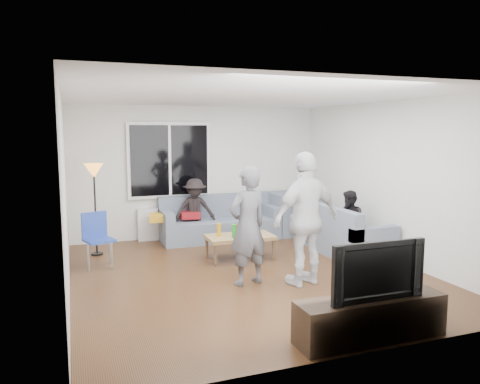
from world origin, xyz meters
name	(u,v)px	position (x,y,z in m)	size (l,w,h in m)	color
floor	(247,275)	(0.00, 0.00, -0.02)	(5.00, 5.50, 0.04)	#56351C
ceiling	(248,95)	(0.00, 0.00, 2.62)	(5.00, 5.50, 0.04)	white
wall_back	(198,172)	(0.00, 2.77, 1.30)	(5.00, 0.04, 2.60)	silver
wall_front	(357,221)	(0.00, -2.77, 1.30)	(5.00, 0.04, 2.60)	silver
wall_left	(63,195)	(-2.52, 0.00, 1.30)	(0.04, 5.50, 2.60)	silver
wall_right	(391,181)	(2.52, 0.00, 1.30)	(0.04, 5.50, 2.60)	silver
window_frame	(169,160)	(-0.60, 2.69, 1.55)	(1.62, 0.06, 1.47)	white
window_glass	(170,160)	(-0.60, 2.65, 1.55)	(1.50, 0.02, 1.35)	black
window_mullion	(170,160)	(-0.60, 2.64, 1.55)	(0.05, 0.03, 1.35)	white
radiator	(171,223)	(-0.60, 2.65, 0.31)	(1.30, 0.12, 0.62)	silver
potted_plant	(197,197)	(-0.08, 2.62, 0.81)	(0.21, 0.17, 0.37)	#3A692A
vase	(163,204)	(-0.75, 2.62, 0.70)	(0.15, 0.15, 0.16)	white
sofa_back_section	(220,218)	(0.29, 2.27, 0.42)	(2.30, 0.85, 0.85)	slate
sofa_right_section	(343,228)	(2.02, 0.61, 0.42)	(0.85, 2.00, 0.85)	slate
sofa_corner	(292,213)	(1.86, 2.27, 0.42)	(0.85, 0.85, 0.85)	slate
cushion_yellow	(160,218)	(-0.89, 2.25, 0.51)	(0.38, 0.32, 0.14)	gold
cushion_red	(190,215)	(-0.30, 2.33, 0.51)	(0.36, 0.30, 0.13)	maroon
coffee_table	(240,247)	(0.17, 0.79, 0.20)	(1.10, 0.60, 0.40)	#A77F50
pitcher	(240,230)	(0.19, 0.84, 0.49)	(0.17, 0.17, 0.17)	maroon
side_chair	(99,241)	(-2.05, 1.05, 0.43)	(0.40, 0.40, 0.86)	#223C96
floor_lamp	(95,210)	(-2.05, 1.89, 0.78)	(0.32, 0.32, 1.56)	orange
player_left	(248,226)	(-0.17, -0.45, 0.82)	(0.60, 0.39, 1.64)	#4B4B50
player_right	(306,219)	(0.58, -0.72, 0.92)	(1.08, 0.45, 1.84)	silver
spectator_right	(349,223)	(2.02, 0.40, 0.56)	(0.54, 0.42, 1.11)	black
spectator_back	(195,210)	(-0.20, 2.30, 0.61)	(0.78, 0.45, 1.21)	black
tv_console	(370,318)	(0.38, -2.50, 0.22)	(1.60, 0.40, 0.44)	#2F2217
television	(372,269)	(0.38, -2.50, 0.74)	(1.04, 0.14, 0.60)	black
bottle_e	(258,226)	(0.56, 0.96, 0.50)	(0.07, 0.07, 0.20)	black
bottle_a	(219,230)	(-0.18, 0.84, 0.51)	(0.07, 0.07, 0.22)	orange
bottle_b	(234,231)	(0.02, 0.65, 0.51)	(0.08, 0.08, 0.22)	#1B9424
bottle_d	(255,227)	(0.41, 0.74, 0.54)	(0.07, 0.07, 0.28)	orange
bottle_c	(242,227)	(0.26, 0.92, 0.50)	(0.07, 0.07, 0.21)	black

